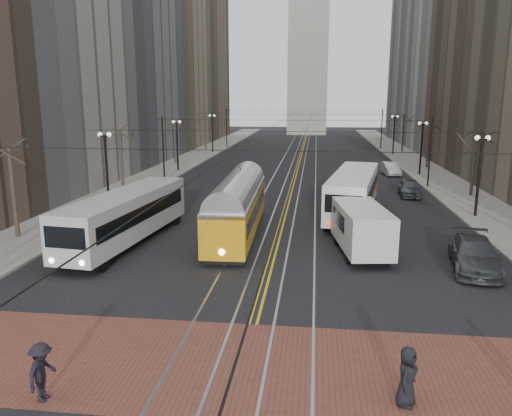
% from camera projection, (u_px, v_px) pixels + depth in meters
% --- Properties ---
extents(ground, '(260.00, 260.00, 0.00)m').
position_uv_depth(ground, '(256.00, 314.00, 19.91)').
color(ground, black).
rests_on(ground, ground).
extents(sidewalk_left, '(5.00, 140.00, 0.15)m').
position_uv_depth(sidewalk_left, '(183.00, 163.00, 65.25)').
color(sidewalk_left, gray).
rests_on(sidewalk_left, ground).
extents(sidewalk_right, '(5.00, 140.00, 0.15)m').
position_uv_depth(sidewalk_right, '(419.00, 166.00, 61.78)').
color(sidewalk_right, gray).
rests_on(sidewalk_right, ground).
extents(crosswalk_band, '(25.00, 6.00, 0.01)m').
position_uv_depth(crosswalk_band, '(241.00, 366.00, 16.03)').
color(crosswalk_band, brown).
rests_on(crosswalk_band, ground).
extents(streetcar_rails, '(4.80, 130.00, 0.02)m').
position_uv_depth(streetcar_rails, '(298.00, 165.00, 63.53)').
color(streetcar_rails, gray).
rests_on(streetcar_rails, ground).
extents(centre_lines, '(0.42, 130.00, 0.01)m').
position_uv_depth(centre_lines, '(298.00, 165.00, 63.53)').
color(centre_lines, gold).
rests_on(centre_lines, ground).
extents(building_left_mid, '(16.00, 20.00, 34.00)m').
position_uv_depth(building_left_mid, '(101.00, 29.00, 63.76)').
color(building_left_mid, slate).
rests_on(building_left_mid, ground).
extents(building_left_far, '(16.00, 20.00, 40.00)m').
position_uv_depth(building_left_far, '(182.00, 40.00, 101.88)').
color(building_left_far, brown).
rests_on(building_left_far, ground).
extents(building_right_far, '(16.00, 20.00, 40.00)m').
position_uv_depth(building_right_far, '(440.00, 36.00, 95.99)').
color(building_right_far, slate).
rests_on(building_right_far, ground).
extents(lamp_posts, '(27.60, 57.20, 5.60)m').
position_uv_depth(lamp_posts, '(292.00, 158.00, 47.17)').
color(lamp_posts, black).
rests_on(lamp_posts, ground).
extents(street_trees, '(31.68, 53.28, 5.60)m').
position_uv_depth(street_trees, '(295.00, 151.00, 53.47)').
color(street_trees, '#382D23').
rests_on(street_trees, ground).
extents(trolley_wires, '(25.96, 120.00, 6.60)m').
position_uv_depth(trolley_wires, '(295.00, 142.00, 52.86)').
color(trolley_wires, black).
rests_on(trolley_wires, ground).
extents(transit_bus, '(3.81, 12.31, 3.03)m').
position_uv_depth(transit_bus, '(126.00, 218.00, 29.17)').
color(transit_bus, silver).
rests_on(transit_bus, ground).
extents(streetcar, '(2.72, 12.82, 3.01)m').
position_uv_depth(streetcar, '(238.00, 212.00, 30.95)').
color(streetcar, orange).
rests_on(streetcar, ground).
extents(rear_bus, '(4.69, 12.53, 3.20)m').
position_uv_depth(rear_bus, '(353.00, 194.00, 35.97)').
color(rear_bus, white).
rests_on(rear_bus, ground).
extents(cargo_van, '(3.11, 6.23, 2.64)m').
position_uv_depth(cargo_van, '(362.00, 231.00, 27.26)').
color(cargo_van, silver).
rests_on(cargo_van, ground).
extents(sedan_grey, '(2.08, 4.48, 1.49)m').
position_uv_depth(sedan_grey, '(410.00, 188.00, 43.40)').
color(sedan_grey, '#3F4247').
rests_on(sedan_grey, ground).
extents(sedan_silver, '(2.01, 4.49, 1.43)m').
position_uv_depth(sedan_silver, '(390.00, 169.00, 55.36)').
color(sedan_silver, '#B1B4B9').
rests_on(sedan_silver, ground).
extents(sedan_parked, '(3.01, 5.64, 1.56)m').
position_uv_depth(sedan_parked, '(475.00, 255.00, 24.87)').
color(sedan_parked, '#3A3C41').
rests_on(sedan_parked, ground).
extents(pedestrian_a, '(0.85, 1.00, 1.74)m').
position_uv_depth(pedestrian_a, '(407.00, 376.00, 13.81)').
color(pedestrian_a, black).
rests_on(pedestrian_a, crosswalk_band).
extents(pedestrian_d, '(0.72, 1.17, 1.75)m').
position_uv_depth(pedestrian_d, '(42.00, 372.00, 14.03)').
color(pedestrian_d, black).
rests_on(pedestrian_d, crosswalk_band).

